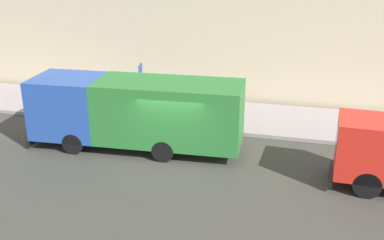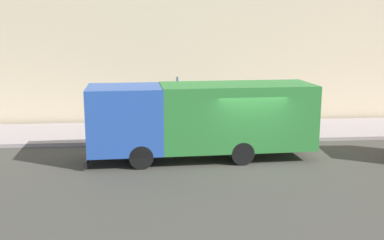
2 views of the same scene
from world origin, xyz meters
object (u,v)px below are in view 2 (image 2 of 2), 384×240
at_px(pedestrian_walking, 188,111).
at_px(traffic_cone_orange, 116,132).
at_px(street_sign_post, 177,102).
at_px(large_utility_truck, 201,117).

distance_m(pedestrian_walking, traffic_cone_orange, 3.74).
relative_size(traffic_cone_orange, street_sign_post, 0.24).
bearing_deg(large_utility_truck, traffic_cone_orange, 48.89).
bearing_deg(pedestrian_walking, traffic_cone_orange, -4.32).
bearing_deg(pedestrian_walking, large_utility_truck, 59.94).
bearing_deg(large_utility_truck, street_sign_post, 12.47).
bearing_deg(traffic_cone_orange, street_sign_post, -90.17).
bearing_deg(street_sign_post, traffic_cone_orange, 89.83).
relative_size(large_utility_truck, street_sign_post, 3.21).
xyz_separation_m(large_utility_truck, pedestrian_walking, (4.42, 0.16, -0.54)).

